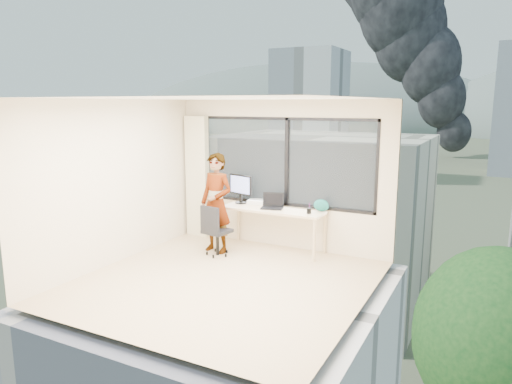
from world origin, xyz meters
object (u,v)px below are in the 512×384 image
Objects in this scene: monitor at (241,189)px; desk at (273,229)px; laptop at (272,202)px; person at (216,203)px; game_console at (257,202)px; chair at (217,230)px; handbag at (321,205)px.

desk is at bearing 6.18° from monitor.
monitor is 1.36× the size of laptop.
person reaches higher than game_console.
monitor is (0.01, 0.80, 0.57)m from chair.
handbag is at bearing 38.59° from chair.
desk is at bearing 22.67° from laptop.
monitor is at bearing 85.81° from person.
laptop is at bearing 52.41° from chair.
game_console is at bearing 136.02° from laptop.
handbag reaches higher than chair.
chair is (-0.73, -0.67, 0.07)m from desk.
handbag is (1.52, 0.06, -0.16)m from monitor.
handbag reaches higher than game_console.
game_console is 1.24m from handbag.
laptop is at bearing -142.71° from desk.
laptop reaches higher than chair.
laptop is (-0.02, -0.02, 0.49)m from desk.
monitor is (0.13, 0.62, 0.16)m from person.
chair is 0.52× the size of person.
desk is 5.89× the size of game_console.
chair is at bearing -137.20° from desk.
chair is at bearing -151.66° from laptop.
person is 4.41× the size of laptop.
person reaches higher than desk.
handbag is (0.82, 0.20, -0.02)m from laptop.
laptop reaches higher than desk.
person is at bearing -164.31° from laptop.
laptop is 1.47× the size of handbag.
desk is 3.40× the size of monitor.
desk is 4.63× the size of laptop.
game_console is at bearing 163.30° from handbag.
handbag is (0.80, 0.18, 0.48)m from desk.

